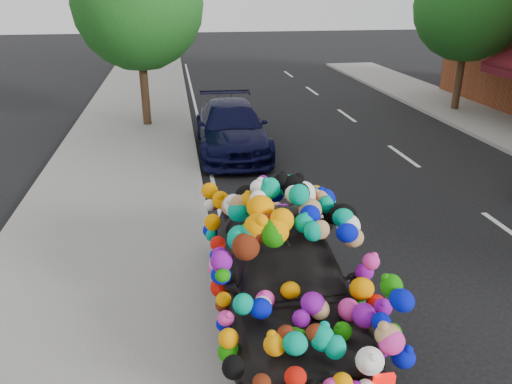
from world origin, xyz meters
TOP-DOWN VIEW (x-y plane):
  - ground at (0.00, 0.00)m, footprint 100.00×100.00m
  - sidewalk at (-4.30, 0.00)m, footprint 4.00×60.00m
  - kerb at (-2.35, 0.00)m, footprint 0.15×60.00m
  - tree_near_sidewalk at (-3.80, 9.50)m, footprint 4.20×4.20m
  - tree_far_b at (8.00, 10.00)m, footprint 4.00×4.00m
  - plush_art_car at (-1.45, -1.92)m, footprint 2.18×4.59m
  - navy_sedan at (-1.22, 6.31)m, footprint 2.07×4.89m

SIDE VIEW (x-z plane):
  - ground at x=0.00m, z-range 0.00..0.00m
  - sidewalk at x=-4.30m, z-range 0.00..0.12m
  - kerb at x=-2.35m, z-range 0.00..0.13m
  - navy_sedan at x=-1.22m, z-range 0.00..1.41m
  - plush_art_car at x=-1.45m, z-range 0.03..2.16m
  - tree_far_b at x=8.00m, z-range 0.94..6.84m
  - tree_near_sidewalk at x=-3.80m, z-range 0.96..7.09m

